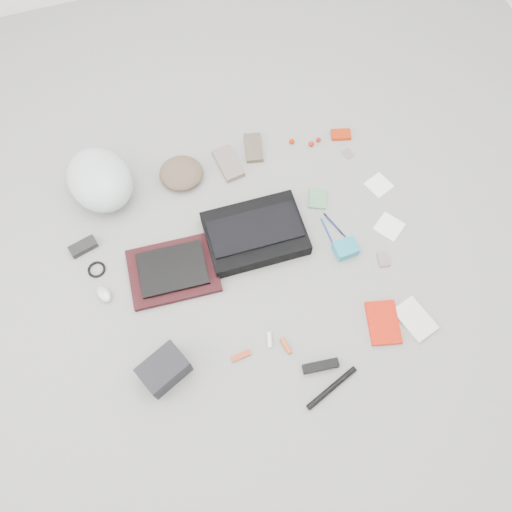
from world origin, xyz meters
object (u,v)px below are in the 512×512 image
object	(u,v)px
messenger_bag	(255,233)
book_red	(383,323)
bike_helmet	(100,180)
accordion_wallet	(346,249)
laptop	(173,269)
camera_bag	(164,370)

from	to	relation	value
messenger_bag	book_red	size ratio (longest dim) A/B	2.30
messenger_bag	book_red	bearing A→B (deg)	-53.41
messenger_bag	bike_helmet	world-z (taller)	bike_helmet
book_red	accordion_wallet	xyz separation A→B (m)	(-0.02, 0.38, 0.02)
laptop	book_red	world-z (taller)	laptop
bike_helmet	camera_bag	xyz separation A→B (m)	(0.07, -0.96, -0.05)
bike_helmet	accordion_wallet	bearing A→B (deg)	-51.12
camera_bag	laptop	bearing A→B (deg)	48.29
laptop	bike_helmet	bearing A→B (deg)	116.10
camera_bag	bike_helmet	bearing A→B (deg)	70.52
bike_helmet	book_red	world-z (taller)	bike_helmet
camera_bag	book_red	xyz separation A→B (m)	(0.96, -0.09, -0.05)
camera_bag	book_red	distance (m)	0.96
laptop	book_red	xyz separation A→B (m)	(0.81, -0.53, -0.03)
bike_helmet	messenger_bag	bearing A→B (deg)	-54.21
bike_helmet	book_red	xyz separation A→B (m)	(1.02, -1.05, -0.10)
messenger_bag	laptop	world-z (taller)	messenger_bag
book_red	camera_bag	bearing A→B (deg)	-171.59
laptop	camera_bag	xyz separation A→B (m)	(-0.14, -0.44, 0.02)
laptop	bike_helmet	world-z (taller)	bike_helmet
laptop	accordion_wallet	world-z (taller)	accordion_wallet
laptop	book_red	bearing A→B (deg)	-28.91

